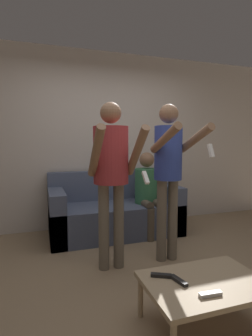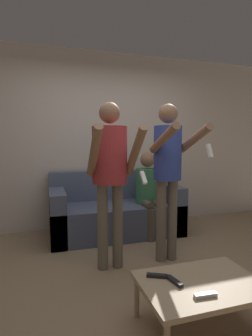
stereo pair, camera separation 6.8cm
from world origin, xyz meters
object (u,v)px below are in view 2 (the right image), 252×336
(person_standing_left, at_px, (110,165))
(person_standing_right, at_px, (168,165))
(coffee_table, at_px, (201,286))
(remote_far, at_px, (157,276))
(remote_near, at_px, (205,295))
(person_seated, at_px, (149,189))
(couch, at_px, (115,212))
(remote_mid, at_px, (174,281))

(person_standing_left, relative_size, person_standing_right, 0.99)
(coffee_table, distance_m, remote_far, 0.31)
(person_standing_right, bearing_deg, remote_near, -105.10)
(remote_near, bearing_deg, person_seated, 77.72)
(couch, relative_size, remote_near, 12.05)
(remote_mid, bearing_deg, remote_far, 129.60)
(person_seated, relative_size, remote_far, 7.85)
(remote_near, bearing_deg, remote_far, 121.99)
(remote_mid, bearing_deg, person_standing_right, 66.62)
(couch, bearing_deg, person_seated, -22.22)
(person_standing_right, height_order, coffee_table, person_standing_right)
(person_standing_left, relative_size, person_seated, 1.46)
(person_standing_left, bearing_deg, couch, 72.74)
(person_standing_right, xyz_separation_m, person_seated, (0.12, 0.86, -0.42))
(coffee_table, bearing_deg, person_standing_left, 110.39)
(remote_far, bearing_deg, remote_mid, -50.40)
(person_standing_left, height_order, person_seated, person_standing_left)
(couch, relative_size, remote_far, 12.22)
(remote_far, bearing_deg, person_standing_right, 60.06)
(couch, relative_size, remote_mid, 11.90)
(person_standing_left, height_order, coffee_table, person_standing_left)
(remote_near, xyz_separation_m, remote_far, (-0.19, 0.31, 0.00))
(couch, bearing_deg, remote_far, -95.86)
(person_standing_left, relative_size, remote_near, 11.28)
(remote_near, height_order, remote_mid, same)
(person_seated, bearing_deg, couch, 157.78)
(person_standing_right, relative_size, remote_near, 11.35)
(person_standing_left, relative_size, remote_far, 11.45)
(person_seated, distance_m, remote_far, 1.91)
(remote_mid, distance_m, remote_far, 0.13)
(coffee_table, distance_m, remote_near, 0.19)
(couch, height_order, remote_mid, couch)
(remote_mid, xyz_separation_m, remote_far, (-0.09, 0.10, 0.00))
(person_standing_right, distance_m, remote_far, 1.27)
(remote_near, height_order, remote_far, same)
(person_seated, height_order, remote_mid, person_seated)
(person_standing_left, xyz_separation_m, coffee_table, (0.39, -1.06, -0.77))
(couch, distance_m, remote_near, 2.26)
(couch, xyz_separation_m, remote_mid, (-0.11, -2.05, 0.06))
(person_standing_left, relative_size, coffee_table, 2.01)
(couch, height_order, person_seated, person_seated)
(person_standing_right, bearing_deg, person_seated, 81.81)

